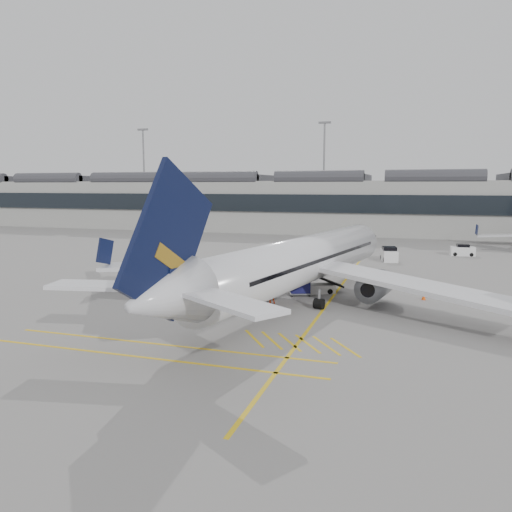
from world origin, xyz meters
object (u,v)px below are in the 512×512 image
(ramp_agent_a, at_px, (262,277))
(ramp_agent_b, at_px, (270,293))
(airliner_main, at_px, (299,262))
(pushback_tug, at_px, (204,295))
(belt_loader, at_px, (310,286))
(baggage_cart_a, at_px, (300,283))

(ramp_agent_a, xyz_separation_m, ramp_agent_b, (2.73, -6.32, -0.13))
(airliner_main, height_order, pushback_tug, airliner_main)
(ramp_agent_a, bearing_deg, belt_loader, -34.40)
(belt_loader, relative_size, baggage_cart_a, 2.26)
(pushback_tug, bearing_deg, ramp_agent_a, 48.48)
(baggage_cart_a, relative_size, ramp_agent_a, 1.18)
(ramp_agent_a, bearing_deg, airliner_main, -65.83)
(ramp_agent_a, relative_size, ramp_agent_b, 1.15)
(baggage_cart_a, distance_m, pushback_tug, 9.09)
(airliner_main, bearing_deg, baggage_cart_a, 111.01)
(baggage_cart_a, distance_m, ramp_agent_b, 4.39)
(ramp_agent_a, distance_m, pushback_tug, 8.16)
(baggage_cart_a, xyz_separation_m, pushback_tug, (-7.34, -5.33, -0.49))
(baggage_cart_a, height_order, ramp_agent_a, baggage_cart_a)
(belt_loader, xyz_separation_m, ramp_agent_a, (-5.13, 1.06, 0.38))
(belt_loader, distance_m, pushback_tug, 10.39)
(airliner_main, relative_size, pushback_tug, 15.74)
(belt_loader, relative_size, ramp_agent_a, 2.66)
(belt_loader, height_order, ramp_agent_b, belt_loader)
(belt_loader, relative_size, ramp_agent_b, 3.06)
(airliner_main, bearing_deg, pushback_tug, -146.47)
(ramp_agent_a, bearing_deg, baggage_cart_a, -50.01)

